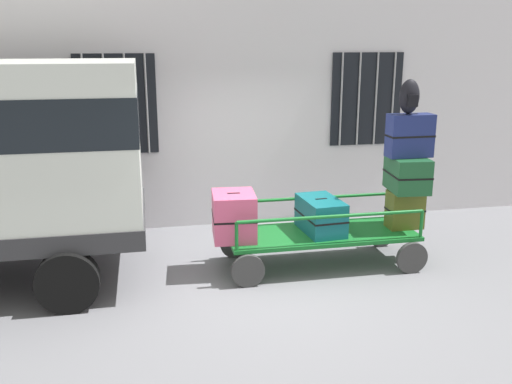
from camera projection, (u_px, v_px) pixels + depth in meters
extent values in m
plane|color=slate|center=(265.00, 279.00, 7.11)|extent=(40.00, 40.00, 0.00)
cube|color=silver|center=(232.00, 69.00, 8.80)|extent=(12.00, 0.30, 5.00)
cube|color=black|center=(116.00, 105.00, 8.43)|extent=(1.20, 0.04, 1.50)
cylinder|color=gray|center=(85.00, 105.00, 8.31)|extent=(0.03, 0.03, 1.50)
cylinder|color=gray|center=(106.00, 105.00, 8.36)|extent=(0.03, 0.03, 1.50)
cylinder|color=gray|center=(127.00, 105.00, 8.42)|extent=(0.03, 0.03, 1.50)
cylinder|color=gray|center=(147.00, 104.00, 8.48)|extent=(0.03, 0.03, 1.50)
cube|color=black|center=(366.00, 99.00, 9.19)|extent=(1.20, 0.04, 1.50)
cylinder|color=gray|center=(341.00, 100.00, 9.07)|extent=(0.03, 0.03, 1.50)
cylinder|color=gray|center=(359.00, 100.00, 9.12)|extent=(0.03, 0.03, 1.50)
cylinder|color=gray|center=(376.00, 99.00, 9.18)|extent=(0.03, 0.03, 1.50)
cylinder|color=gray|center=(393.00, 99.00, 9.24)|extent=(0.03, 0.03, 1.50)
cylinder|color=black|center=(68.00, 282.00, 6.19)|extent=(0.70, 0.22, 0.70)
cube|color=#146023|center=(321.00, 234.00, 7.45)|extent=(2.50, 0.95, 0.05)
cylinder|color=#383838|center=(412.00, 258.00, 7.25)|extent=(0.42, 0.06, 0.42)
cylinder|color=#383838|center=(381.00, 233.00, 8.19)|extent=(0.42, 0.06, 0.42)
cylinder|color=#383838|center=(248.00, 271.00, 6.84)|extent=(0.42, 0.06, 0.42)
cylinder|color=#383838|center=(235.00, 243.00, 7.78)|extent=(0.42, 0.06, 0.42)
cylinder|color=#146023|center=(421.00, 224.00, 7.22)|extent=(0.04, 0.04, 0.35)
cylinder|color=#146023|center=(392.00, 205.00, 8.04)|extent=(0.04, 0.04, 0.35)
cylinder|color=#146023|center=(237.00, 236.00, 6.76)|extent=(0.04, 0.04, 0.35)
cylinder|color=#146023|center=(226.00, 215.00, 7.58)|extent=(0.04, 0.04, 0.35)
cylinder|color=#146023|center=(333.00, 217.00, 6.94)|extent=(2.42, 0.04, 0.04)
cylinder|color=#146023|center=(312.00, 198.00, 7.77)|extent=(2.42, 0.04, 0.04)
cube|color=#CC4C72|center=(234.00, 216.00, 7.16)|extent=(0.58, 0.67, 0.59)
cube|color=black|center=(234.00, 216.00, 7.16)|extent=(0.59, 0.68, 0.02)
cube|color=black|center=(234.00, 194.00, 7.08)|extent=(0.16, 0.04, 0.02)
cube|color=#0F5960|center=(321.00, 215.00, 7.42)|extent=(0.52, 0.81, 0.45)
cube|color=black|center=(321.00, 215.00, 7.42)|extent=(0.53, 0.82, 0.02)
cube|color=black|center=(321.00, 199.00, 7.36)|extent=(0.16, 0.04, 0.02)
cube|color=#4C5119|center=(405.00, 209.00, 7.57)|extent=(0.47, 0.28, 0.51)
cube|color=black|center=(405.00, 209.00, 7.57)|extent=(0.48, 0.29, 0.02)
cube|color=black|center=(406.00, 191.00, 7.50)|extent=(0.16, 0.03, 0.02)
cube|color=#194C28|center=(407.00, 174.00, 7.44)|extent=(0.52, 0.67, 0.45)
cube|color=black|center=(407.00, 174.00, 7.44)|extent=(0.53, 0.68, 0.02)
cube|color=black|center=(409.00, 158.00, 7.39)|extent=(0.16, 0.05, 0.02)
cube|color=navy|center=(410.00, 136.00, 7.32)|extent=(0.59, 0.26, 0.56)
cube|color=black|center=(410.00, 136.00, 7.32)|extent=(0.60, 0.27, 0.02)
cube|color=black|center=(411.00, 115.00, 7.24)|extent=(0.16, 0.03, 0.02)
ellipsoid|color=black|center=(409.00, 97.00, 7.17)|extent=(0.27, 0.19, 0.44)
cube|color=black|center=(412.00, 101.00, 7.09)|extent=(0.14, 0.06, 0.15)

